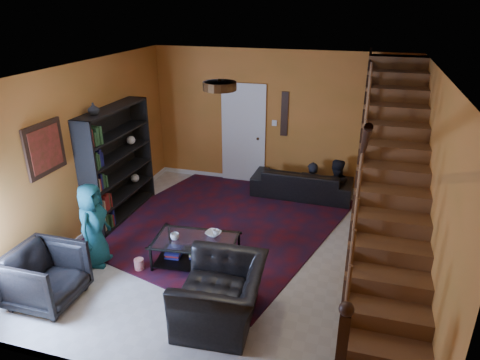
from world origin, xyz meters
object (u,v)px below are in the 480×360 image
object	(u,v)px
sofa	(302,183)
armchair_left	(46,276)
bookshelf	(118,165)
coffee_table	(196,251)
armchair_right	(221,295)

from	to	relation	value
sofa	armchair_left	size ratio (longest dim) A/B	2.32
bookshelf	coffee_table	bearing A→B (deg)	-32.04
bookshelf	armchair_right	distance (m)	3.48
sofa	coffee_table	xyz separation A→B (m)	(-1.13, -2.90, -0.02)
sofa	coffee_table	distance (m)	3.11
bookshelf	coffee_table	distance (m)	2.37
armchair_left	coffee_table	distance (m)	2.02
bookshelf	sofa	xyz separation A→B (m)	(3.04, 1.70, -0.68)
armchair_right	coffee_table	bearing A→B (deg)	-148.32
bookshelf	sofa	distance (m)	3.55
sofa	armchair_left	xyz separation A→B (m)	(-2.69, -4.18, 0.10)
armchair_left	coffee_table	bearing A→B (deg)	-50.99
armchair_left	armchair_right	xyz separation A→B (m)	(2.29, 0.29, -0.01)
bookshelf	coffee_table	world-z (taller)	bookshelf
armchair_left	bookshelf	bearing A→B (deg)	7.84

